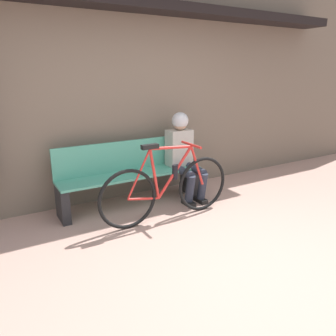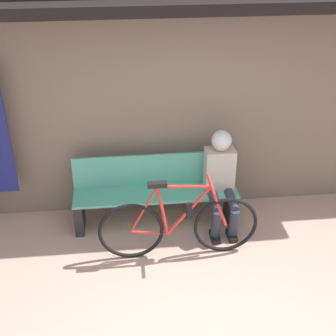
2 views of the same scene
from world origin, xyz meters
name	(u,v)px [view 2 (image 2 of 2)]	position (x,y,z in m)	size (l,w,h in m)	color
storefront_wall	(174,79)	(0.00, 2.32, 1.66)	(12.00, 0.56, 3.20)	#756656
park_bench_near	(156,192)	(-0.25, 1.94, 0.41)	(1.92, 0.42, 0.85)	#51A88E
bicycle	(179,226)	(-0.06, 1.30, 0.39)	(1.73, 0.40, 0.95)	black
person_seated	(221,174)	(0.50, 1.82, 0.68)	(0.34, 0.63, 1.19)	#2D3342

